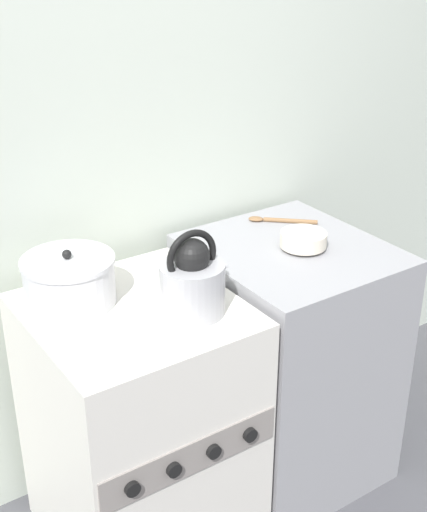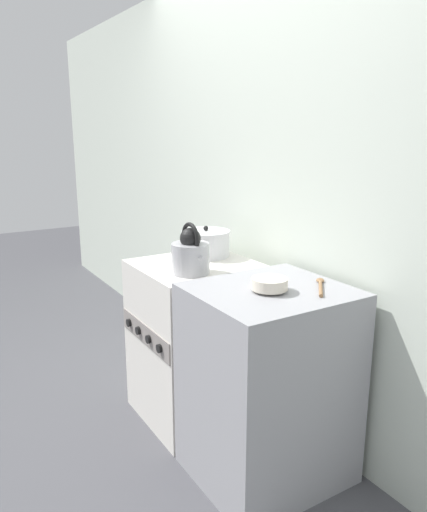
% 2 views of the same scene
% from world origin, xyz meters
% --- Properties ---
extents(wall_back, '(7.00, 0.06, 2.50)m').
position_xyz_m(wall_back, '(0.00, 0.73, 1.25)').
color(wall_back, silver).
rests_on(wall_back, ground_plane).
extents(stove, '(0.60, 0.64, 0.88)m').
position_xyz_m(stove, '(-0.00, 0.31, 0.44)').
color(stove, silver).
rests_on(stove, ground_plane).
extents(counter, '(0.60, 0.66, 0.91)m').
position_xyz_m(counter, '(0.62, 0.33, 0.46)').
color(counter, '#99999E').
rests_on(counter, ground_plane).
extents(kettle, '(0.23, 0.19, 0.26)m').
position_xyz_m(kettle, '(0.14, 0.20, 0.98)').
color(kettle, '#B2B2B7').
rests_on(kettle, stove).
extents(cooking_pot, '(0.28, 0.28, 0.17)m').
position_xyz_m(cooking_pot, '(-0.14, 0.45, 0.95)').
color(cooking_pot, silver).
rests_on(cooking_pot, stove).
extents(enamel_bowl, '(0.16, 0.16, 0.06)m').
position_xyz_m(enamel_bowl, '(0.64, 0.30, 0.94)').
color(enamel_bowl, beige).
rests_on(enamel_bowl, counter).
extents(wooden_spoon, '(0.20, 0.19, 0.02)m').
position_xyz_m(wooden_spoon, '(0.71, 0.53, 0.92)').
color(wooden_spoon, olive).
rests_on(wooden_spoon, counter).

